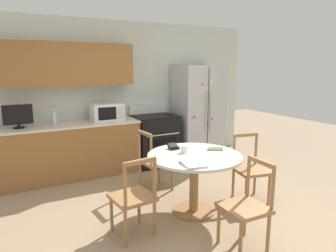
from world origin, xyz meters
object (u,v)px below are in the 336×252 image
object	(u,v)px
refrigerator	(198,112)
oven_range	(155,139)
dining_chair_far	(154,162)
dining_chair_left	(134,198)
microwave	(107,112)
counter_bottle	(54,117)
countertop_tv	(18,116)
wallet	(173,147)
candle_glass	(184,150)
dining_chair_near	(246,207)
dining_chair_right	(250,169)

from	to	relation	value
refrigerator	oven_range	distance (m)	1.03
refrigerator	dining_chair_far	bearing A→B (deg)	-143.70
oven_range	dining_chair_left	distance (m)	2.45
microwave	refrigerator	bearing A→B (deg)	-1.35
oven_range	counter_bottle	size ratio (longest dim) A/B	3.78
countertop_tv	counter_bottle	world-z (taller)	countertop_tv
wallet	dining_chair_left	bearing A→B (deg)	-147.20
candle_glass	wallet	bearing A→B (deg)	99.44
counter_bottle	countertop_tv	bearing A→B (deg)	-169.87
oven_range	counter_bottle	distance (m)	1.81
dining_chair_far	candle_glass	xyz separation A→B (m)	(0.06, -0.73, 0.36)
oven_range	countertop_tv	distance (m)	2.32
counter_bottle	dining_chair_far	distance (m)	1.78
dining_chair_near	wallet	xyz separation A→B (m)	(-0.16, 1.21, 0.35)
oven_range	dining_chair_right	xyz separation A→B (m)	(0.47, -2.02, -0.03)
microwave	wallet	size ratio (longest dim) A/B	3.86
countertop_tv	dining_chair_left	size ratio (longest dim) A/B	0.45
dining_chair_near	dining_chair_left	bearing A→B (deg)	53.26
dining_chair_far	dining_chair_near	distance (m)	1.74
oven_range	dining_chair_left	bearing A→B (deg)	-120.84
dining_chair_left	dining_chair_near	world-z (taller)	same
oven_range	dining_chair_right	distance (m)	2.07
counter_bottle	oven_range	bearing A→B (deg)	-3.11
dining_chair_near	counter_bottle	bearing A→B (deg)	27.00
refrigerator	dining_chair_near	distance (m)	3.11
dining_chair_right	wallet	bearing A→B (deg)	-10.36
counter_bottle	dining_chair_right	distance (m)	3.10
dining_chair_right	refrigerator	bearing A→B (deg)	-91.09
oven_range	dining_chair_left	world-z (taller)	oven_range
refrigerator	microwave	distance (m)	1.82
countertop_tv	dining_chair_near	size ratio (longest dim) A/B	0.45
dining_chair_far	dining_chair_left	size ratio (longest dim) A/B	1.00
oven_range	dining_chair_near	size ratio (longest dim) A/B	1.20
dining_chair_left	refrigerator	bearing A→B (deg)	37.22
counter_bottle	dining_chair_far	size ratio (longest dim) A/B	0.32
wallet	countertop_tv	bearing A→B (deg)	136.96
microwave	dining_chair_near	world-z (taller)	microwave
dining_chair_left	wallet	size ratio (longest dim) A/B	6.74
oven_range	dining_chair_far	xyz separation A→B (m)	(-0.53, -1.10, -0.03)
candle_glass	wallet	distance (m)	0.22
candle_glass	dining_chair_near	bearing A→B (deg)	-82.67
dining_chair_left	dining_chair_right	bearing A→B (deg)	-3.47
countertop_tv	wallet	size ratio (longest dim) A/B	3.06
microwave	candle_glass	distance (m)	1.91
refrigerator	dining_chair_near	world-z (taller)	refrigerator
dining_chair_far	dining_chair_left	distance (m)	1.24
counter_bottle	candle_glass	bearing A→B (deg)	-56.91
counter_bottle	wallet	bearing A→B (deg)	-54.55
refrigerator	dining_chair_right	bearing A→B (deg)	-102.86
oven_range	countertop_tv	size ratio (longest dim) A/B	2.64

